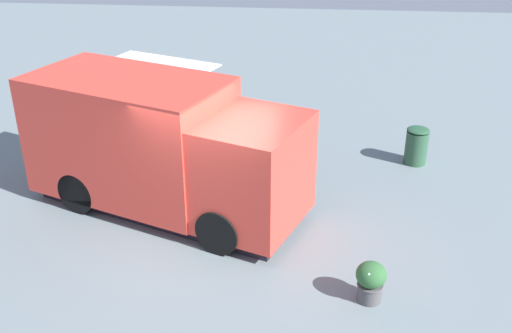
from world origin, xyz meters
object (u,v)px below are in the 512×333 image
(planter_flowering_near, at_px, (109,119))
(trash_bin, at_px, (416,145))
(food_truck, at_px, (162,149))
(planter_flowering_far, at_px, (371,280))

(planter_flowering_near, relative_size, trash_bin, 0.89)
(food_truck, relative_size, planter_flowering_near, 7.49)
(planter_flowering_near, relative_size, planter_flowering_far, 1.13)
(trash_bin, bearing_deg, food_truck, 115.39)
(food_truck, height_order, planter_flowering_far, food_truck)
(trash_bin, bearing_deg, planter_flowering_near, 82.58)
(food_truck, relative_size, trash_bin, 6.64)
(food_truck, height_order, trash_bin, food_truck)
(planter_flowering_far, relative_size, trash_bin, 0.78)
(food_truck, bearing_deg, planter_flowering_near, 33.09)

